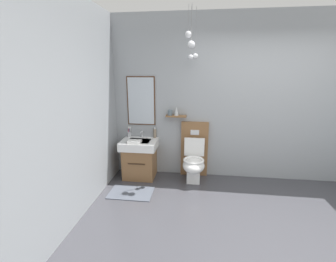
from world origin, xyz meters
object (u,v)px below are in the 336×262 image
at_px(vanity_sink_left, 140,157).
at_px(toilet, 194,159).
at_px(folded_hand_towel, 134,142).
at_px(toothbrush_cup, 129,134).
at_px(soap_dispenser, 155,133).

bearing_deg(vanity_sink_left, toilet, 1.45).
relative_size(vanity_sink_left, folded_hand_towel, 3.12).
xyz_separation_m(vanity_sink_left, folded_hand_towel, (-0.04, -0.16, 0.34)).
xyz_separation_m(toilet, toothbrush_cup, (-1.20, 0.16, 0.37)).
bearing_deg(folded_hand_towel, toilet, 10.61).
height_order(soap_dispenser, folded_hand_towel, soap_dispenser).
bearing_deg(toothbrush_cup, folded_hand_towel, -61.03).
xyz_separation_m(toothbrush_cup, folded_hand_towel, (0.19, -0.35, -0.04)).
bearing_deg(toothbrush_cup, toilet, -7.64).
bearing_deg(toilet, folded_hand_towel, -169.39).
distance_m(toothbrush_cup, soap_dispenser, 0.48).
xyz_separation_m(toothbrush_cup, soap_dispenser, (0.48, 0.01, 0.02)).
bearing_deg(toilet, vanity_sink_left, -178.55).
height_order(toothbrush_cup, soap_dispenser, toothbrush_cup).
distance_m(vanity_sink_left, toilet, 0.97).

